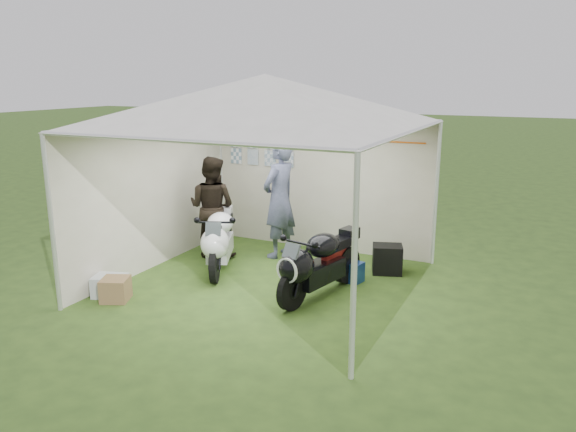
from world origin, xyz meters
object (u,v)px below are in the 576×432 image
at_px(canopy_tent, 266,106).
at_px(motorcycle_black, 317,263).
at_px(motorcycle_white, 219,239).
at_px(equipment_box, 387,259).
at_px(paddock_stand, 349,271).
at_px(person_dark_jacket, 212,207).
at_px(crate_0, 110,286).
at_px(crate_1, 115,289).
at_px(person_blue_jacket, 279,199).

relative_size(canopy_tent, motorcycle_black, 3.11).
relative_size(motorcycle_white, equipment_box, 3.94).
relative_size(paddock_stand, equipment_box, 0.90).
relative_size(motorcycle_white, motorcycle_black, 0.96).
bearing_deg(paddock_stand, motorcycle_white, -168.05).
bearing_deg(canopy_tent, motorcycle_white, 168.26).
xyz_separation_m(canopy_tent, equipment_box, (1.46, 1.20, -2.35)).
distance_m(paddock_stand, person_dark_jacket, 2.59).
height_order(motorcycle_white, crate_0, motorcycle_white).
height_order(motorcycle_white, equipment_box, motorcycle_white).
height_order(motorcycle_white, paddock_stand, motorcycle_white).
height_order(paddock_stand, equipment_box, equipment_box).
xyz_separation_m(motorcycle_white, paddock_stand, (1.99, 0.42, -0.36)).
distance_m(equipment_box, crate_1, 4.04).
xyz_separation_m(person_dark_jacket, crate_1, (-0.12, -2.24, -0.69)).
relative_size(equipment_box, crate_1, 1.27).
relative_size(motorcycle_black, crate_1, 5.17).
distance_m(motorcycle_black, equipment_box, 1.55).
xyz_separation_m(paddock_stand, person_blue_jacket, (-1.47, 0.63, 0.84)).
distance_m(canopy_tent, crate_0, 3.29).
bearing_deg(paddock_stand, equipment_box, 54.40).
bearing_deg(canopy_tent, person_dark_jacket, 151.86).
bearing_deg(canopy_tent, motorcycle_black, -12.99).
height_order(motorcycle_black, paddock_stand, motorcycle_black).
bearing_deg(crate_1, person_blue_jacket, 67.10).
relative_size(motorcycle_black, equipment_box, 4.09).
relative_size(motorcycle_black, person_dark_jacket, 1.07).
relative_size(paddock_stand, crate_1, 1.14).
height_order(equipment_box, crate_0, equipment_box).
bearing_deg(equipment_box, person_dark_jacket, -171.64).
bearing_deg(equipment_box, crate_0, -141.29).
relative_size(person_dark_jacket, equipment_box, 3.82).
relative_size(motorcycle_white, crate_1, 4.99).
relative_size(equipment_box, crate_0, 1.01).
distance_m(paddock_stand, equipment_box, 0.72).
bearing_deg(crate_0, equipment_box, 38.71).
distance_m(person_blue_jacket, crate_0, 3.06).
bearing_deg(crate_1, person_dark_jacket, 86.81).
relative_size(canopy_tent, equipment_box, 12.72).
xyz_separation_m(equipment_box, crate_0, (-3.21, -2.57, -0.08)).
distance_m(person_dark_jacket, crate_1, 2.35).
relative_size(canopy_tent, motorcycle_white, 3.23).
height_order(person_dark_jacket, equipment_box, person_dark_jacket).
bearing_deg(crate_1, motorcycle_black, 27.58).
height_order(canopy_tent, crate_0, canopy_tent).
distance_m(motorcycle_white, person_dark_jacket, 0.83).
height_order(canopy_tent, crate_1, canopy_tent).
bearing_deg(crate_1, motorcycle_white, 69.45).
height_order(motorcycle_black, person_dark_jacket, person_dark_jacket).
relative_size(motorcycle_white, person_blue_jacket, 0.88).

